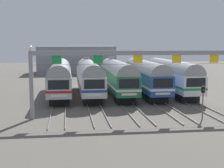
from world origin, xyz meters
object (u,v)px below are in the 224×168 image
object	(u,v)px
commuter_train_white	(172,75)
yard_signal_mast	(203,96)
commuter_train_green	(117,76)
commuter_train_blue	(145,75)
catenary_gantry	(138,63)
commuter_train_stainless	(60,77)
commuter_train_silver	(89,76)

from	to	relation	value
commuter_train_white	yard_signal_mast	size ratio (longest dim) A/B	5.68
commuter_train_green	yard_signal_mast	distance (m)	16.69
commuter_train_blue	catenary_gantry	size ratio (longest dim) A/B	0.87
yard_signal_mast	commuter_train_blue	bearing A→B (deg)	97.11
commuter_train_stainless	commuter_train_blue	xyz separation A→B (m)	(11.70, 0.00, 0.00)
commuter_train_blue	yard_signal_mast	size ratio (longest dim) A/B	5.68
catenary_gantry	commuter_train_white	bearing A→B (deg)	59.98
commuter_train_silver	yard_signal_mast	distance (m)	18.43
commuter_train_white	commuter_train_green	bearing A→B (deg)	179.97
commuter_train_stainless	catenary_gantry	distance (m)	15.79
yard_signal_mast	commuter_train_white	bearing A→B (deg)	82.89
commuter_train_green	catenary_gantry	bearing A→B (deg)	-90.00
commuter_train_silver	commuter_train_blue	xyz separation A→B (m)	(7.80, 0.00, 0.00)
commuter_train_green	commuter_train_stainless	bearing A→B (deg)	-179.97
commuter_train_white	catenary_gantry	world-z (taller)	catenary_gantry
commuter_train_stainless	commuter_train_blue	bearing A→B (deg)	0.02
commuter_train_silver	commuter_train_blue	bearing A→B (deg)	0.00
catenary_gantry	commuter_train_silver	bearing A→B (deg)	106.11
commuter_train_blue	catenary_gantry	xyz separation A→B (m)	(-3.90, -13.50, 2.54)
commuter_train_blue	commuter_train_white	distance (m)	3.90
catenary_gantry	commuter_train_blue	bearing A→B (deg)	73.89
commuter_train_green	commuter_train_blue	xyz separation A→B (m)	(3.90, 0.00, 0.00)
commuter_train_stainless	commuter_train_green	distance (m)	7.80
commuter_train_stainless	commuter_train_blue	size ratio (longest dim) A/B	1.00
commuter_train_blue	yard_signal_mast	bearing A→B (deg)	-82.89
commuter_train_stainless	commuter_train_white	distance (m)	15.59
commuter_train_silver	commuter_train_green	xyz separation A→B (m)	(3.90, 0.00, 0.00)
commuter_train_stainless	catenary_gantry	size ratio (longest dim) A/B	0.87
commuter_train_stainless	commuter_train_blue	distance (m)	11.70
commuter_train_stainless	commuter_train_green	world-z (taller)	commuter_train_green
commuter_train_green	commuter_train_white	bearing A→B (deg)	-0.03
commuter_train_white	catenary_gantry	xyz separation A→B (m)	(-7.80, -13.49, 2.54)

